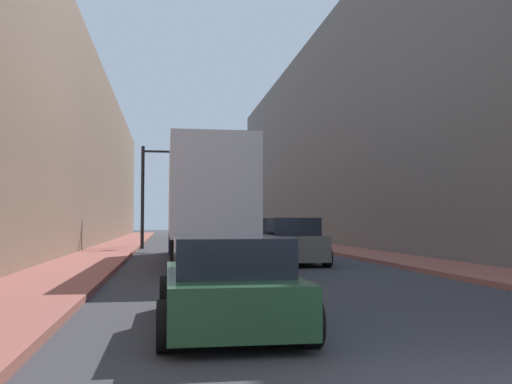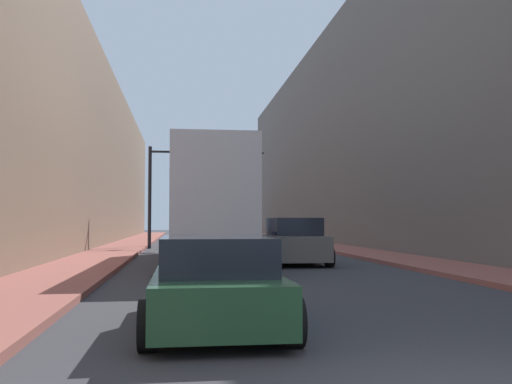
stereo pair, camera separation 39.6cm
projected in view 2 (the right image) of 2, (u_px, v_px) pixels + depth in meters
sidewalk_right at (323, 246)px, 35.19m from camera, size 2.65×80.00×0.15m
sidewalk_left at (124, 247)px, 33.62m from camera, size 2.65×80.00×0.15m
building_right at (389, 126)px, 36.15m from camera, size 6.00×80.00×15.28m
building_left at (50, 148)px, 33.35m from camera, size 6.00×80.00×11.73m
semi_truck at (205, 202)px, 22.57m from camera, size 2.54×14.24×4.13m
sedan_car at (215, 283)px, 8.69m from camera, size 2.06×4.41×1.37m
suv_car at (293, 242)px, 21.48m from camera, size 2.18×4.75×1.72m
traffic_signal_gantry at (182, 175)px, 33.74m from camera, size 6.86×0.35×6.00m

